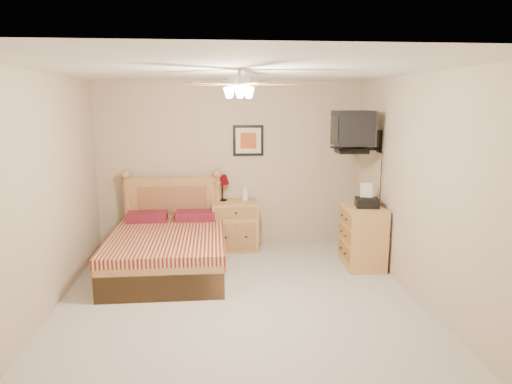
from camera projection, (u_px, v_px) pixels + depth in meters
floor at (240, 306)px, 4.99m from camera, size 4.50×4.50×0.00m
ceiling at (238, 70)px, 4.50m from camera, size 4.00×4.50×0.04m
wall_back at (231, 165)px, 6.94m from camera, size 4.00×0.04×2.50m
wall_front at (261, 274)px, 2.55m from camera, size 4.00×0.04×2.50m
wall_left at (39, 198)px, 4.56m from camera, size 0.04×4.50×2.50m
wall_right at (423, 191)px, 4.93m from camera, size 0.04×4.50×2.50m
bed at (167, 227)px, 5.88m from camera, size 1.44×1.89×1.23m
nightstand at (235, 225)px, 6.88m from camera, size 0.69×0.52×0.73m
table_lamp at (223, 188)px, 6.83m from camera, size 0.22×0.22×0.39m
lotion_bottle at (245, 193)px, 6.83m from camera, size 0.12×0.12×0.25m
framed_picture at (248, 141)px, 6.87m from camera, size 0.46×0.04×0.46m
dresser at (363, 236)px, 6.15m from camera, size 0.51×0.72×0.83m
fax_machine at (367, 196)px, 6.00m from camera, size 0.34×0.35×0.31m
magazine_lower at (357, 201)px, 6.31m from camera, size 0.22×0.28×0.03m
magazine_upper at (357, 199)px, 6.33m from camera, size 0.27×0.32×0.02m
wall_tv at (363, 131)px, 6.10m from camera, size 0.56×0.46×0.58m
ceiling_fan at (239, 84)px, 4.33m from camera, size 1.14×1.14×0.28m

